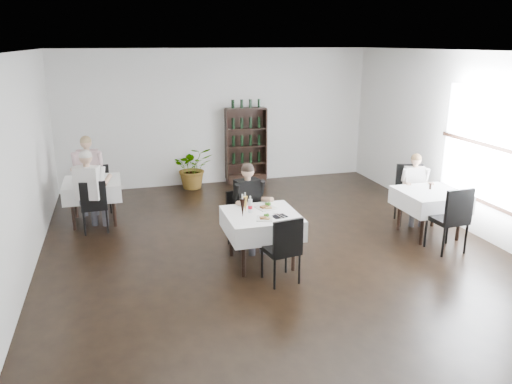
{
  "coord_description": "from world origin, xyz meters",
  "views": [
    {
      "loc": [
        -2.21,
        -6.48,
        3.14
      ],
      "look_at": [
        -0.33,
        0.2,
        1.04
      ],
      "focal_mm": 35.0,
      "sensor_mm": 36.0,
      "label": 1
    }
  ],
  "objects_px": {
    "wine_shelf": "(246,146)",
    "potted_tree": "(193,167)",
    "diner_main": "(250,200)",
    "main_table": "(261,223)"
  },
  "relations": [
    {
      "from": "wine_shelf",
      "to": "potted_tree",
      "type": "xyz_separation_m",
      "value": [
        -1.24,
        -0.13,
        -0.38
      ]
    },
    {
      "from": "wine_shelf",
      "to": "main_table",
      "type": "height_order",
      "value": "wine_shelf"
    },
    {
      "from": "potted_tree",
      "to": "diner_main",
      "type": "bearing_deg",
      "value": -84.85
    },
    {
      "from": "wine_shelf",
      "to": "main_table",
      "type": "relative_size",
      "value": 1.7
    },
    {
      "from": "potted_tree",
      "to": "diner_main",
      "type": "xyz_separation_m",
      "value": [
        0.32,
        -3.6,
        0.32
      ]
    },
    {
      "from": "diner_main",
      "to": "main_table",
      "type": "bearing_deg",
      "value": -87.99
    },
    {
      "from": "main_table",
      "to": "wine_shelf",
      "type": "bearing_deg",
      "value": 78.22
    },
    {
      "from": "wine_shelf",
      "to": "potted_tree",
      "type": "relative_size",
      "value": 1.86
    },
    {
      "from": "potted_tree",
      "to": "diner_main",
      "type": "relative_size",
      "value": 0.69
    },
    {
      "from": "wine_shelf",
      "to": "diner_main",
      "type": "xyz_separation_m",
      "value": [
        -0.92,
        -3.74,
        -0.05
      ]
    }
  ]
}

